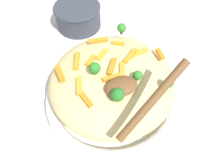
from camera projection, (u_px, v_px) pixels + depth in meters
The scene contains 24 objects.
ground_plane at pixel (112, 103), 0.46m from camera, with size 2.40×2.40×0.00m, color beige.
serving_bowl at pixel (112, 97), 0.44m from camera, with size 0.28×0.28×0.05m.
pasta_mound at pixel (112, 81), 0.39m from camera, with size 0.24×0.24×0.08m, color #D1BA7A.
carrot_piece_0 at pixel (111, 65), 0.36m from camera, with size 0.04×0.01×0.01m, color orange.
carrot_piece_1 at pixel (160, 54), 0.39m from camera, with size 0.03×0.01×0.01m, color orange.
carrot_piece_2 at pixel (131, 56), 0.38m from camera, with size 0.04×0.01×0.01m, color orange.
carrot_piece_3 at pixel (112, 78), 0.35m from camera, with size 0.03×0.01×0.01m, color orange.
carrot_piece_4 at pixel (99, 40), 0.41m from camera, with size 0.04×0.01×0.01m, color orange.
carrot_piece_5 at pixel (79, 86), 0.34m from camera, with size 0.04×0.01×0.01m, color orange.
carrot_piece_6 at pixel (102, 55), 0.38m from camera, with size 0.03×0.01×0.01m, color orange.
carrot_piece_7 at pixel (77, 61), 0.38m from camera, with size 0.04×0.01×0.01m, color orange.
carrot_piece_8 at pixel (91, 61), 0.37m from camera, with size 0.03×0.01×0.01m, color orange.
carrot_piece_9 at pixel (139, 53), 0.39m from camera, with size 0.04×0.01×0.01m, color orange.
carrot_piece_10 at pixel (118, 44), 0.41m from camera, with size 0.03×0.01×0.01m, color orange.
carrot_piece_11 at pixel (60, 73), 0.36m from camera, with size 0.04×0.01×0.01m, color orange.
carrot_piece_12 at pixel (122, 72), 0.35m from camera, with size 0.04×0.01×0.01m, color orange.
carrot_piece_13 at pixel (86, 99), 0.33m from camera, with size 0.03×0.01×0.01m, color orange.
broccoli_floret_0 at pixel (118, 95), 0.32m from camera, with size 0.02×0.02×0.03m.
broccoli_floret_1 at pixel (94, 66), 0.35m from camera, with size 0.02×0.02×0.03m.
broccoli_floret_2 at pixel (138, 75), 0.34m from camera, with size 0.02×0.02×0.02m.
broccoli_floret_3 at pixel (169, 83), 0.34m from camera, with size 0.02×0.02×0.02m.
broccoli_floret_4 at pixel (122, 28), 0.42m from camera, with size 0.02×0.02×0.02m.
serving_spoon at pixel (129, 91), 0.32m from camera, with size 0.13×0.11×0.08m.
companion_bowl at pixel (78, 15), 0.59m from camera, with size 0.14×0.14×0.07m.
Camera 1 is at (0.08, 0.22, 0.40)m, focal length 32.36 mm.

